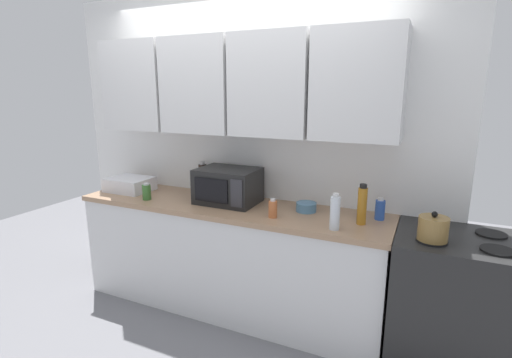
# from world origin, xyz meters

# --- Properties ---
(ground_plane) EXTENTS (8.00, 8.00, 0.00)m
(ground_plane) POSITION_xyz_m (0.00, -1.00, 0.00)
(ground_plane) COLOR slate
(wall_back_with_cabinets) EXTENTS (3.41, 0.38, 2.60)m
(wall_back_with_cabinets) POSITION_xyz_m (0.00, -0.07, 1.58)
(wall_back_with_cabinets) COLOR white
(wall_back_with_cabinets) RESTS_ON ground_plane
(counter_run) EXTENTS (2.54, 0.63, 0.90)m
(counter_run) POSITION_xyz_m (0.00, -0.30, 0.45)
(counter_run) COLOR silver
(counter_run) RESTS_ON ground_plane
(stove_range) EXTENTS (0.76, 0.64, 0.91)m
(stove_range) POSITION_xyz_m (1.66, -0.32, 0.45)
(stove_range) COLOR black
(stove_range) RESTS_ON ground_plane
(kettle) EXTENTS (0.17, 0.17, 0.18)m
(kettle) POSITION_xyz_m (1.49, -0.46, 0.98)
(kettle) COLOR olive
(kettle) RESTS_ON stove_range
(microwave) EXTENTS (0.48, 0.37, 0.28)m
(microwave) POSITION_xyz_m (-0.03, -0.25, 1.04)
(microwave) COLOR black
(microwave) RESTS_ON counter_run
(dish_rack) EXTENTS (0.38, 0.30, 0.12)m
(dish_rack) POSITION_xyz_m (-1.02, -0.30, 0.96)
(dish_rack) COLOR silver
(dish_rack) RESTS_ON counter_run
(bottle_green_oil) EXTENTS (0.07, 0.07, 0.14)m
(bottle_green_oil) POSITION_xyz_m (-0.68, -0.46, 0.97)
(bottle_green_oil) COLOR #386B2D
(bottle_green_oil) RESTS_ON counter_run
(bottle_amber_vinegar) EXTENTS (0.06, 0.06, 0.28)m
(bottle_amber_vinegar) POSITION_xyz_m (1.04, -0.32, 1.04)
(bottle_amber_vinegar) COLOR #AD701E
(bottle_amber_vinegar) RESTS_ON counter_run
(bottle_blue_cleaner) EXTENTS (0.07, 0.07, 0.16)m
(bottle_blue_cleaner) POSITION_xyz_m (1.14, -0.17, 0.97)
(bottle_blue_cleaner) COLOR #2D56B7
(bottle_blue_cleaner) RESTS_ON counter_run
(bottle_soy_dark) EXTENTS (0.07, 0.07, 0.29)m
(bottle_soy_dark) POSITION_xyz_m (-0.37, -0.09, 1.04)
(bottle_soy_dark) COLOR black
(bottle_soy_dark) RESTS_ON counter_run
(bottle_spice_jar) EXTENTS (0.06, 0.06, 0.14)m
(bottle_spice_jar) POSITION_xyz_m (0.44, -0.44, 0.96)
(bottle_spice_jar) COLOR #BC6638
(bottle_spice_jar) RESTS_ON counter_run
(bottle_clear_tall) EXTENTS (0.07, 0.07, 0.24)m
(bottle_clear_tall) POSITION_xyz_m (0.90, -0.50, 1.02)
(bottle_clear_tall) COLOR silver
(bottle_clear_tall) RESTS_ON counter_run
(bowl_ceramic_small) EXTENTS (0.15, 0.15, 0.07)m
(bowl_ceramic_small) POSITION_xyz_m (0.62, -0.21, 0.93)
(bowl_ceramic_small) COLOR teal
(bowl_ceramic_small) RESTS_ON counter_run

